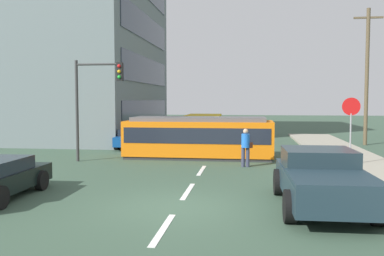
{
  "coord_description": "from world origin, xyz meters",
  "views": [
    {
      "loc": [
        1.88,
        -11.18,
        2.93
      ],
      "look_at": [
        -0.66,
        7.94,
        1.63
      ],
      "focal_mm": 39.44,
      "sensor_mm": 36.0,
      "label": 1
    }
  ],
  "objects": [
    {
      "name": "ground_plane",
      "position": [
        0.0,
        10.0,
        0.0
      ],
      "size": [
        120.0,
        120.0,
        0.0
      ],
      "primitive_type": "plane",
      "color": "#374F3D"
    },
    {
      "name": "lane_stripe_4",
      "position": [
        0.0,
        21.84,
        0.01
      ],
      "size": [
        0.16,
        2.4,
        0.01
      ],
      "primitive_type": "cube",
      "color": "silver",
      "rests_on": "ground"
    },
    {
      "name": "stop_sign",
      "position": [
        6.26,
        7.57,
        2.19
      ],
      "size": [
        0.76,
        0.07,
        2.88
      ],
      "color": "gray",
      "rests_on": "sidewalk_curb_right"
    },
    {
      "name": "parked_sedan_mid",
      "position": [
        -4.86,
        13.81,
        0.62
      ],
      "size": [
        2.08,
        4.35,
        1.19
      ],
      "color": "navy",
      "rests_on": "ground"
    },
    {
      "name": "lane_stripe_2",
      "position": [
        0.0,
        6.0,
        0.01
      ],
      "size": [
        0.16,
        2.4,
        0.01
      ],
      "primitive_type": "cube",
      "color": "silver",
      "rests_on": "ground"
    },
    {
      "name": "streetcar_tram",
      "position": [
        -0.56,
        9.84,
        1.07
      ],
      "size": [
        7.38,
        2.59,
        2.06
      ],
      "color": "orange",
      "rests_on": "ground"
    },
    {
      "name": "utility_pole_mid",
      "position": [
        9.43,
        17.24,
        4.56
      ],
      "size": [
        1.8,
        0.24,
        8.74
      ],
      "color": "brown",
      "rests_on": "ground"
    },
    {
      "name": "corner_building",
      "position": [
        -13.91,
        20.27,
        9.6
      ],
      "size": [
        16.41,
        15.64,
        19.2
      ],
      "color": "slate",
      "rests_on": "ground"
    },
    {
      "name": "pickup_truck_parked",
      "position": [
        3.86,
        0.44,
        0.8
      ],
      "size": [
        2.34,
        5.03,
        1.55
      ],
      "color": "#1C2E38",
      "rests_on": "ground"
    },
    {
      "name": "sidewalk_curb_right",
      "position": [
        6.8,
        6.0,
        0.07
      ],
      "size": [
        3.2,
        36.0,
        0.14
      ],
      "primitive_type": "cube",
      "color": "gray",
      "rests_on": "ground"
    },
    {
      "name": "lane_stripe_0",
      "position": [
        0.0,
        -2.0,
        0.01
      ],
      "size": [
        0.16,
        2.4,
        0.01
      ],
      "primitive_type": "cube",
      "color": "silver",
      "rests_on": "ground"
    },
    {
      "name": "city_bus",
      "position": [
        -1.39,
        19.78,
        1.04
      ],
      "size": [
        2.65,
        5.54,
        1.81
      ],
      "color": "gold",
      "rests_on": "ground"
    },
    {
      "name": "lane_stripe_1",
      "position": [
        0.0,
        2.0,
        0.01
      ],
      "size": [
        0.16,
        2.4,
        0.01
      ],
      "primitive_type": "cube",
      "color": "silver",
      "rests_on": "ground"
    },
    {
      "name": "lane_stripe_3",
      "position": [
        0.0,
        15.84,
        0.01
      ],
      "size": [
        0.16,
        2.4,
        0.01
      ],
      "primitive_type": "cube",
      "color": "silver",
      "rests_on": "ground"
    },
    {
      "name": "pedestrian_crossing",
      "position": [
        1.8,
        7.21,
        0.94
      ],
      "size": [
        0.5,
        0.36,
        1.67
      ],
      "color": "#34384C",
      "rests_on": "ground"
    },
    {
      "name": "traffic_light_mast",
      "position": [
        -5.23,
        7.87,
        3.33
      ],
      "size": [
        2.33,
        0.33,
        4.78
      ],
      "color": "#333333",
      "rests_on": "ground"
    }
  ]
}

